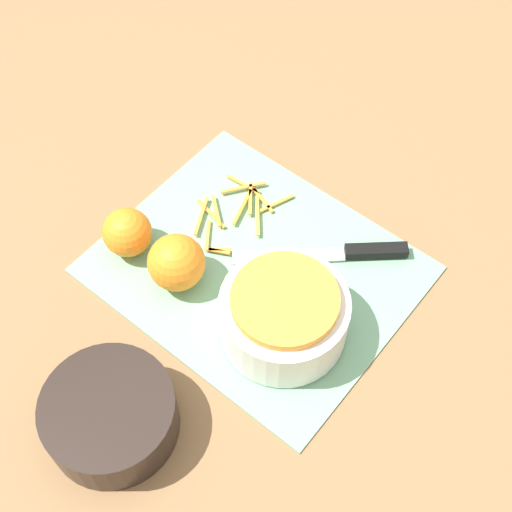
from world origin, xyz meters
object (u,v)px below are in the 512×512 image
(bowl_dark, at_px, (110,416))
(orange_left, at_px, (176,263))
(orange_right, at_px, (127,232))
(knife, at_px, (353,252))
(bowl_speckled, at_px, (284,314))

(bowl_dark, distance_m, orange_left, 0.23)
(orange_left, bearing_deg, bowl_dark, 111.55)
(bowl_dark, xyz_separation_m, orange_right, (0.18, -0.21, 0.01))
(bowl_dark, xyz_separation_m, knife, (-0.09, -0.41, -0.02))
(bowl_speckled, bearing_deg, orange_left, 9.48)
(orange_right, bearing_deg, knife, -143.45)
(bowl_dark, height_order, orange_left, orange_left)
(bowl_speckled, relative_size, knife, 0.84)
(bowl_speckled, relative_size, orange_left, 2.11)
(orange_left, xyz_separation_m, orange_right, (0.09, 0.00, -0.00))
(bowl_speckled, bearing_deg, knife, -90.86)
(bowl_dark, bearing_deg, knife, -102.05)
(bowl_dark, relative_size, orange_right, 2.31)
(orange_left, bearing_deg, orange_right, 2.76)
(bowl_speckled, xyz_separation_m, orange_left, (0.17, 0.03, -0.00))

